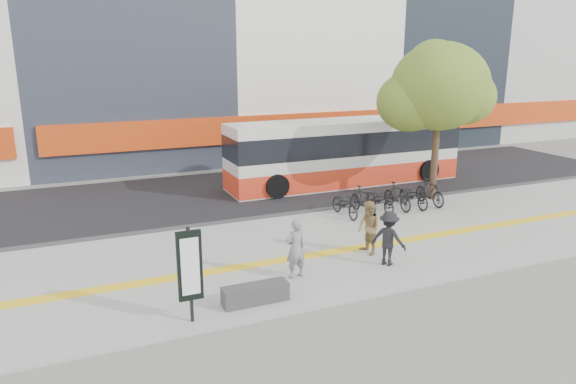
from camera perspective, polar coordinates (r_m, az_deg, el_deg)
name	(u,v)px	position (r m, az deg, el deg)	size (l,w,h in m)	color
ground	(329,270)	(14.92, 4.41, -8.38)	(120.00, 120.00, 0.00)	slate
sidewalk	(306,251)	(16.15, 1.94, -6.34)	(40.00, 7.00, 0.08)	slate
tactile_strip	(313,255)	(15.71, 2.72, -6.79)	(40.00, 0.45, 0.01)	yellow
street	(232,193)	(22.83, -6.09, -0.09)	(40.00, 8.00, 0.06)	black
curb	(265,218)	(19.18, -2.52, -2.79)	(40.00, 0.25, 0.14)	#323234
bench	(255,294)	(12.84, -3.54, -10.89)	(1.60, 0.45, 0.45)	#323234
signboard	(190,267)	(11.74, -10.54, -7.99)	(0.55, 0.10, 2.20)	black
street_tree	(437,88)	(21.78, 15.79, 10.70)	(4.40, 3.80, 6.31)	#362718
bus	(345,154)	(24.11, 6.19, 4.10)	(10.88, 2.58, 2.90)	silver
bicycle_row	(388,198)	(20.24, 10.75, -0.65)	(4.35, 1.76, 1.02)	black
seated_woman	(296,248)	(13.93, 0.82, -6.11)	(0.59, 0.39, 1.62)	black
pedestrian_tan	(369,228)	(15.72, 8.70, -3.86)	(0.78, 0.61, 1.60)	olive
pedestrian_dark	(389,238)	(15.04, 10.80, -4.92)	(1.00, 0.58, 1.55)	black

